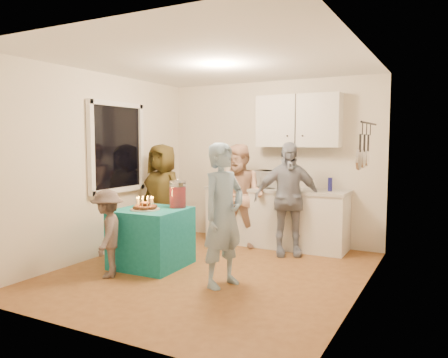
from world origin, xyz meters
The scene contains 19 objects.
floor centered at (0.00, 0.00, 0.00)m, with size 4.00×4.00×0.00m, color brown.
ceiling centered at (0.00, 0.00, 2.60)m, with size 4.00×4.00×0.00m, color white.
back_wall centered at (0.00, 2.00, 1.30)m, with size 3.60×3.60×0.00m, color silver.
left_wall centered at (-1.80, 0.00, 1.30)m, with size 4.00×4.00×0.00m, color silver.
right_wall centered at (1.80, 0.00, 1.30)m, with size 4.00×4.00×0.00m, color silver.
window_night centered at (-1.77, 0.30, 1.55)m, with size 0.04×1.00×1.20m, color black.
counter centered at (0.20, 1.70, 0.43)m, with size 2.20×0.58×0.86m, color white.
countertop centered at (0.20, 1.70, 0.89)m, with size 2.24×0.62×0.05m, color beige.
upper_cabinet centered at (0.50, 1.85, 1.95)m, with size 1.30×0.30×0.80m, color white.
pot_rack centered at (1.72, 0.70, 1.60)m, with size 0.12×1.00×0.60m, color black.
microwave centered at (0.13, 1.70, 1.05)m, with size 0.50×0.34×0.27m, color white.
party_table centered at (-0.83, -0.11, 0.38)m, with size 0.85×0.85×0.76m, color #127379.
donut_cake centered at (-0.85, -0.21, 0.85)m, with size 0.38×0.38×0.18m, color #381C0C, non-canonical shape.
punch_jar centered at (-0.59, 0.15, 0.93)m, with size 0.22×0.22×0.34m, color #B60E19.
man_birthday centered at (0.36, -0.35, 0.81)m, with size 0.59×0.39×1.62m, color #8AACC9.
woman_back_left centered at (-1.39, 0.91, 0.80)m, with size 0.78×0.51×1.59m, color brown.
woman_back_center centered at (-0.24, 1.35, 0.80)m, with size 0.78×0.60×1.60m, color tan.
woman_back_right centered at (0.55, 1.26, 0.82)m, with size 0.96×0.40×1.63m, color #101B38.
child_near_left centered at (-1.02, -0.73, 0.53)m, with size 0.69×0.40×1.07m, color #4D413E.
Camera 1 is at (2.64, -4.64, 1.64)m, focal length 35.00 mm.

